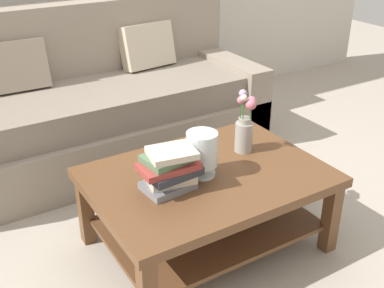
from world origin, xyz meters
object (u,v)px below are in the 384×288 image
couch (101,108)px  flower_pitcher (245,127)px  glass_hurricane_vase (202,151)px  book_stack_main (169,169)px  coffee_table (206,194)px

couch → flower_pitcher: (0.37, -1.17, 0.22)m
couch → glass_hurricane_vase: couch is taller
book_stack_main → flower_pitcher: flower_pitcher is taller
coffee_table → glass_hurricane_vase: 0.26m
coffee_table → glass_hurricane_vase: bearing=176.3°
glass_hurricane_vase → book_stack_main: bearing=-171.8°
coffee_table → book_stack_main: 0.32m
book_stack_main → flower_pitcher: (0.54, 0.13, 0.04)m
glass_hurricane_vase → flower_pitcher: (0.34, 0.10, 0.01)m
book_stack_main → flower_pitcher: size_ratio=0.85×
coffee_table → flower_pitcher: size_ratio=3.43×
glass_hurricane_vase → couch: bearing=91.4°
couch → book_stack_main: (-0.17, -1.30, 0.19)m
coffee_table → couch: bearing=92.7°
glass_hurricane_vase → flower_pitcher: bearing=16.6°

